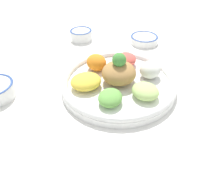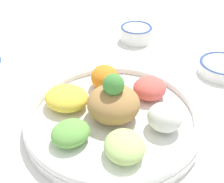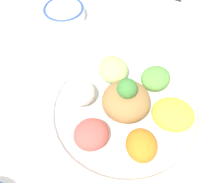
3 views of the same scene
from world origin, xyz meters
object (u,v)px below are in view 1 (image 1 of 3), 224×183
(sauce_bowl_red, at_px, (81,34))
(rice_bowl_blue, at_px, (144,39))
(serving_spoon_main, at_px, (38,73))
(salad_platter, at_px, (118,80))

(sauce_bowl_red, xyz_separation_m, rice_bowl_blue, (-0.09, -0.25, -0.01))
(sauce_bowl_red, distance_m, serving_spoon_main, 0.29)
(salad_platter, bearing_deg, sauce_bowl_red, 11.73)
(rice_bowl_blue, bearing_deg, salad_platter, 147.26)
(salad_platter, distance_m, serving_spoon_main, 0.28)
(serving_spoon_main, bearing_deg, rice_bowl_blue, -106.03)
(rice_bowl_blue, bearing_deg, serving_spoon_main, 109.07)
(sauce_bowl_red, bearing_deg, salad_platter, -168.27)
(serving_spoon_main, bearing_deg, salad_platter, -152.50)
(rice_bowl_blue, height_order, serving_spoon_main, rice_bowl_blue)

